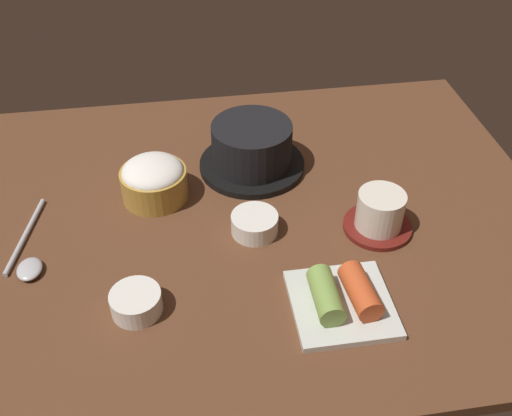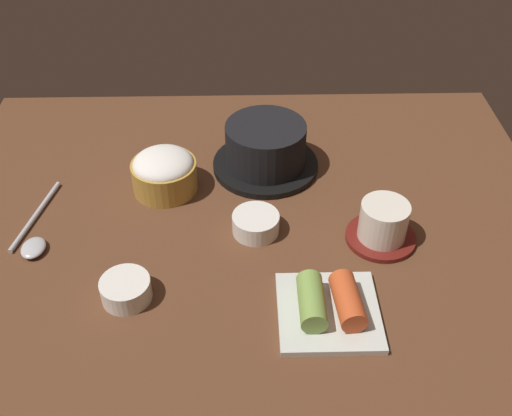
# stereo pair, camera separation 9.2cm
# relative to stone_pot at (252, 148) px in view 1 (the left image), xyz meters

# --- Properties ---
(dining_table) EXTENTS (1.00, 0.76, 0.02)m
(dining_table) POSITION_rel_stone_pot_xyz_m (-0.04, -0.13, -0.05)
(dining_table) COLOR #56331E
(dining_table) RESTS_ON ground
(stone_pot) EXTENTS (0.18, 0.18, 0.09)m
(stone_pot) POSITION_rel_stone_pot_xyz_m (0.00, 0.00, 0.00)
(stone_pot) COLOR black
(stone_pot) RESTS_ON dining_table
(rice_bowl) EXTENTS (0.11, 0.11, 0.07)m
(rice_bowl) POSITION_rel_stone_pot_xyz_m (-0.17, -0.06, -0.01)
(rice_bowl) COLOR #B78C38
(rice_bowl) RESTS_ON dining_table
(tea_cup_with_saucer) EXTENTS (0.11, 0.11, 0.07)m
(tea_cup_with_saucer) POSITION_rel_stone_pot_xyz_m (0.17, -0.19, -0.01)
(tea_cup_with_saucer) COLOR maroon
(tea_cup_with_saucer) RESTS_ON dining_table
(banchan_cup_center) EXTENTS (0.07, 0.07, 0.03)m
(banchan_cup_center) POSITION_rel_stone_pot_xyz_m (-0.02, -0.17, -0.02)
(banchan_cup_center) COLOR white
(banchan_cup_center) RESTS_ON dining_table
(kimchi_plate) EXTENTS (0.14, 0.14, 0.05)m
(kimchi_plate) POSITION_rel_stone_pot_xyz_m (0.07, -0.33, -0.02)
(kimchi_plate) COLOR silver
(kimchi_plate) RESTS_ON dining_table
(side_bowl_near) EXTENTS (0.07, 0.07, 0.03)m
(side_bowl_near) POSITION_rel_stone_pot_xyz_m (-0.20, -0.30, -0.02)
(side_bowl_near) COLOR white
(side_bowl_near) RESTS_ON dining_table
(spoon) EXTENTS (0.06, 0.19, 0.01)m
(spoon) POSITION_rel_stone_pot_xyz_m (-0.36, -0.18, -0.04)
(spoon) COLOR #B7B7BC
(spoon) RESTS_ON dining_table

